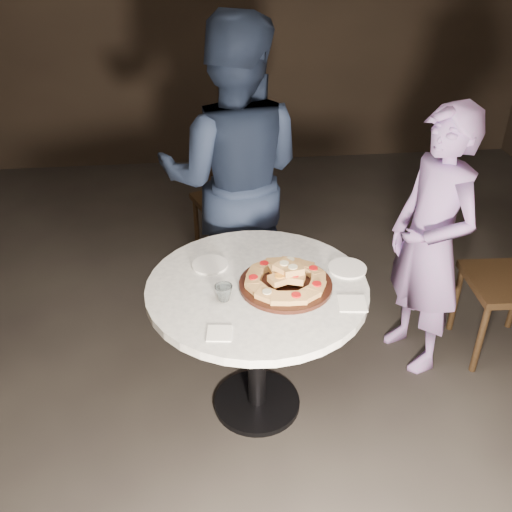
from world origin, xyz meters
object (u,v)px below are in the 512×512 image
at_px(table, 257,310).
at_px(serving_board, 286,285).
at_px(diner_teal, 430,244).
at_px(focaccia_pile, 286,278).
at_px(diner_navy, 233,178).
at_px(water_glass, 224,293).
at_px(chair_far, 234,198).

distance_m(table, serving_board, 0.21).
height_order(table, diner_teal, diner_teal).
height_order(table, focaccia_pile, focaccia_pile).
bearing_deg(diner_navy, water_glass, 92.78).
bearing_deg(serving_board, water_glass, -165.67).
xyz_separation_m(serving_board, chair_far, (-0.14, 1.48, -0.25)).
bearing_deg(water_glass, focaccia_pile, 14.33).
distance_m(serving_board, chair_far, 1.51).
bearing_deg(diner_teal, water_glass, -87.12).
relative_size(water_glass, chair_far, 0.09).
height_order(table, diner_navy, diner_navy).
distance_m(focaccia_pile, chair_far, 1.52).
xyz_separation_m(water_glass, chair_far, (0.15, 1.56, -0.28)).
relative_size(chair_far, diner_teal, 0.62).
distance_m(serving_board, diner_teal, 0.92).
xyz_separation_m(chair_far, diner_teal, (0.99, -1.14, 0.22)).
distance_m(table, focaccia_pile, 0.24).
distance_m(table, chair_far, 1.46).
xyz_separation_m(serving_board, diner_teal, (0.85, 0.35, -0.03)).
bearing_deg(table, serving_board, -11.80).
relative_size(serving_board, focaccia_pile, 1.12).
bearing_deg(diner_teal, diner_navy, -137.64).
distance_m(focaccia_pile, diner_navy, 0.96).
height_order(serving_board, water_glass, water_glass).
height_order(table, water_glass, water_glass).
xyz_separation_m(table, diner_navy, (-0.04, 0.92, 0.30)).
bearing_deg(focaccia_pile, water_glass, -165.67).
xyz_separation_m(table, diner_teal, (0.98, 0.32, 0.12)).
height_order(serving_board, diner_navy, diner_navy).
height_order(focaccia_pile, diner_teal, diner_teal).
height_order(chair_far, diner_teal, diner_teal).
bearing_deg(chair_far, diner_teal, 111.09).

